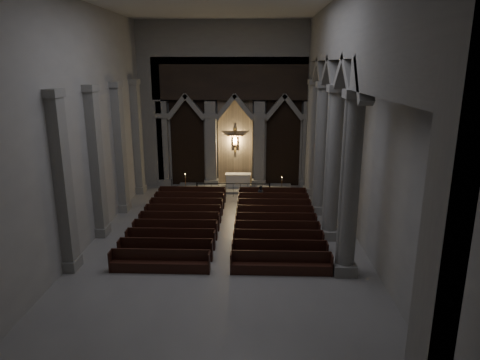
{
  "coord_description": "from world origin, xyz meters",
  "views": [
    {
      "loc": [
        1.5,
        -19.94,
        8.97
      ],
      "look_at": [
        0.68,
        3.0,
        2.76
      ],
      "focal_mm": 32.0,
      "sensor_mm": 36.0,
      "label": 1
    }
  ],
  "objects": [
    {
      "name": "left_pilasters",
      "position": [
        -6.75,
        3.5,
        3.91
      ],
      "size": [
        0.6,
        13.0,
        8.03
      ],
      "color": "gray",
      "rests_on": "ground"
    },
    {
      "name": "sanctuary_wall",
      "position": [
        0.0,
        11.54,
        6.62
      ],
      "size": [
        14.0,
        0.77,
        12.0
      ],
      "color": "gray",
      "rests_on": "ground"
    },
    {
      "name": "altar",
      "position": [
        0.26,
        10.85,
        0.64
      ],
      "size": [
        1.92,
        0.77,
        0.97
      ],
      "color": "beige",
      "rests_on": "sanctuary_step"
    },
    {
      "name": "room",
      "position": [
        0.0,
        0.0,
        7.6
      ],
      "size": [
        24.0,
        24.1,
        12.0
      ],
      "color": "gray",
      "rests_on": "ground"
    },
    {
      "name": "sanctuary_step",
      "position": [
        0.0,
        10.6,
        0.07
      ],
      "size": [
        8.5,
        2.6,
        0.15
      ],
      "primitive_type": "cube",
      "color": "gray",
      "rests_on": "ground"
    },
    {
      "name": "right_arcade",
      "position": [
        5.5,
        1.33,
        7.83
      ],
      "size": [
        1.0,
        24.0,
        12.0
      ],
      "color": "gray",
      "rests_on": "ground"
    },
    {
      "name": "altar_rail",
      "position": [
        0.0,
        8.67,
        0.67
      ],
      "size": [
        5.16,
        0.09,
        1.01
      ],
      "color": "black",
      "rests_on": "ground"
    },
    {
      "name": "candle_stand_right",
      "position": [
        3.4,
        8.86,
        0.39
      ],
      "size": [
        0.24,
        0.24,
        1.42
      ],
      "color": "#9D6430",
      "rests_on": "ground"
    },
    {
      "name": "worshipper",
      "position": [
        1.89,
        6.78,
        0.67
      ],
      "size": [
        0.57,
        0.47,
        1.35
      ],
      "primitive_type": "imported",
      "rotation": [
        0.0,
        0.0,
        -0.34
      ],
      "color": "black",
      "rests_on": "ground"
    },
    {
      "name": "candle_stand_left",
      "position": [
        -3.43,
        9.25,
        0.41
      ],
      "size": [
        0.25,
        0.25,
        1.49
      ],
      "color": "#9D6430",
      "rests_on": "ground"
    },
    {
      "name": "pews",
      "position": [
        0.0,
        2.45,
        0.33
      ],
      "size": [
        9.89,
        10.64,
        1.0
      ],
      "color": "black",
      "rests_on": "ground"
    }
  ]
}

